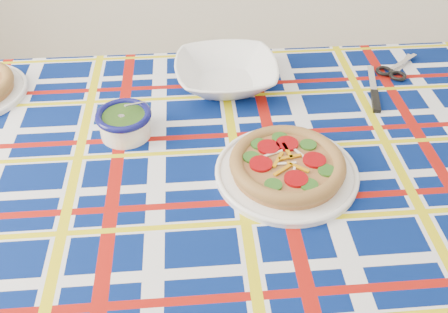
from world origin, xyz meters
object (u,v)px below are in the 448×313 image
(dining_table, at_px, (198,194))
(serving_bowl, at_px, (226,74))
(pesto_bowl, at_px, (124,121))
(main_focaccia_plate, at_px, (287,164))

(dining_table, height_order, serving_bowl, serving_bowl)
(dining_table, relative_size, serving_bowl, 6.87)
(pesto_bowl, xyz_separation_m, serving_bowl, (0.19, 0.29, -0.01))
(main_focaccia_plate, bearing_deg, dining_table, -173.07)
(pesto_bowl, bearing_deg, dining_table, -21.09)
(pesto_bowl, bearing_deg, serving_bowl, 56.29)
(pesto_bowl, height_order, serving_bowl, pesto_bowl)
(dining_table, distance_m, pesto_bowl, 0.26)
(pesto_bowl, distance_m, serving_bowl, 0.35)
(main_focaccia_plate, bearing_deg, serving_bowl, 123.24)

